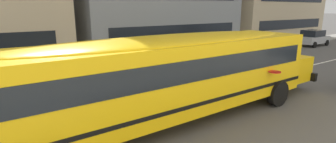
{
  "coord_description": "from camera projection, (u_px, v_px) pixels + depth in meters",
  "views": [
    {
      "loc": [
        -4.75,
        -8.67,
        3.87
      ],
      "look_at": [
        0.67,
        -0.89,
        1.53
      ],
      "focal_mm": 27.66,
      "sensor_mm": 36.0,
      "label": 1
    }
  ],
  "objects": [
    {
      "name": "lane_centreline",
      "position": [
        142.0,
        106.0,
        10.47
      ],
      "size": [
        110.0,
        0.16,
        0.01
      ],
      "primitive_type": "cube",
      "color": "silver",
      "rests_on": "ground_plane"
    },
    {
      "name": "parked_car_teal_far_corner",
      "position": [
        218.0,
        49.0,
        19.72
      ],
      "size": [
        3.98,
        2.04,
        1.64
      ],
      "rotation": [
        0.0,
        0.0,
        -0.05
      ],
      "color": "#195B66",
      "rests_on": "ground_plane"
    },
    {
      "name": "sidewalk_far",
      "position": [
        83.0,
        70.0,
        16.58
      ],
      "size": [
        120.0,
        3.0,
        0.01
      ],
      "primitive_type": "cube",
      "color": "gray",
      "rests_on": "ground_plane"
    },
    {
      "name": "school_bus",
      "position": [
        178.0,
        70.0,
        8.87
      ],
      "size": [
        13.43,
        3.17,
        3.0
      ],
      "rotation": [
        0.0,
        0.0,
        0.0
      ],
      "color": "yellow",
      "rests_on": "ground_plane"
    },
    {
      "name": "ground_plane",
      "position": [
        142.0,
        106.0,
        10.47
      ],
      "size": [
        400.0,
        400.0,
        0.0
      ],
      "primitive_type": "plane",
      "color": "#54514F"
    },
    {
      "name": "parked_car_silver_by_entrance",
      "position": [
        313.0,
        38.0,
        27.02
      ],
      "size": [
        3.91,
        1.9,
        1.64
      ],
      "rotation": [
        0.0,
        0.0,
        0.01
      ],
      "color": "#B7BABF",
      "rests_on": "ground_plane"
    }
  ]
}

